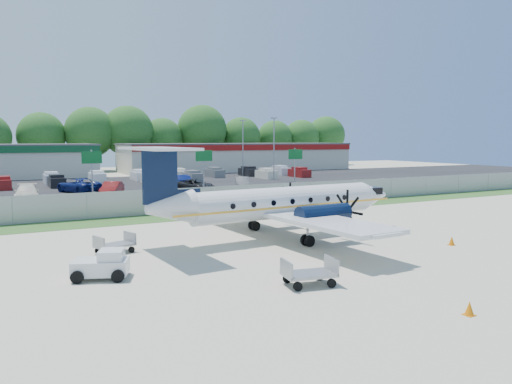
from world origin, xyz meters
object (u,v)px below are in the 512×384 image
aircraft (280,203)px  pushback_tug (103,265)px  baggage_cart_near (115,245)px  baggage_cart_far (309,273)px

aircraft → pushback_tug: aircraft is taller
baggage_cart_near → baggage_cart_far: 11.16m
aircraft → baggage_cart_near: (-9.81, 0.40, -1.67)m
pushback_tug → baggage_cart_far: 8.77m
aircraft → baggage_cart_near: bearing=177.7°
baggage_cart_near → baggage_cart_far: size_ratio=0.95×
aircraft → baggage_cart_far: aircraft is taller
pushback_tug → baggage_cart_near: (1.48, 4.56, -0.12)m
aircraft → pushback_tug: (-11.29, -4.16, -1.54)m
aircraft → baggage_cart_near: 9.96m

